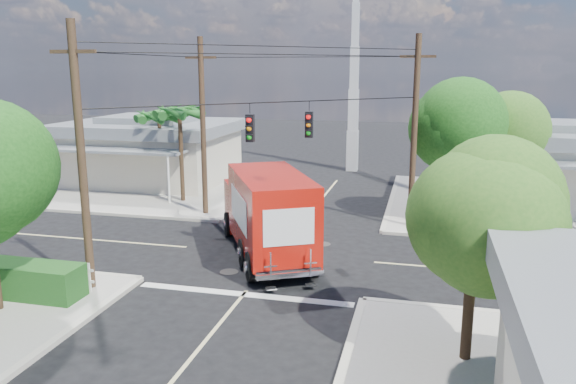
% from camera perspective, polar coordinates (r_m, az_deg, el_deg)
% --- Properties ---
extents(ground, '(120.00, 120.00, 0.00)m').
position_cam_1_polar(ground, '(23.21, -1.19, -6.35)').
color(ground, black).
rests_on(ground, ground).
extents(sidewalk_ne, '(14.12, 14.12, 0.14)m').
position_cam_1_polar(sidewalk_ne, '(33.35, 22.36, -1.34)').
color(sidewalk_ne, '#A49F94').
rests_on(sidewalk_ne, ground).
extents(sidewalk_nw, '(14.12, 14.12, 0.14)m').
position_cam_1_polar(sidewalk_nw, '(36.88, -13.24, 0.54)').
color(sidewalk_nw, '#A49F94').
rests_on(sidewalk_nw, ground).
extents(road_markings, '(32.00, 32.00, 0.01)m').
position_cam_1_polar(road_markings, '(21.87, -2.19, -7.54)').
color(road_markings, beige).
rests_on(road_markings, ground).
extents(building_ne, '(11.80, 10.20, 4.50)m').
position_cam_1_polar(building_ne, '(34.26, 25.10, 2.62)').
color(building_ne, silver).
rests_on(building_ne, sidewalk_ne).
extents(building_nw, '(10.80, 10.20, 4.30)m').
position_cam_1_polar(building_nw, '(38.41, -13.83, 4.23)').
color(building_nw, beige).
rests_on(building_nw, sidewalk_nw).
extents(radio_tower, '(0.80, 0.80, 17.00)m').
position_cam_1_polar(radio_tower, '(41.58, 6.70, 9.85)').
color(radio_tower, silver).
rests_on(radio_tower, ground).
extents(tree_ne_front, '(4.21, 4.14, 6.66)m').
position_cam_1_polar(tree_ne_front, '(28.15, 16.91, 6.39)').
color(tree_ne_front, '#422D1C').
rests_on(tree_ne_front, sidewalk_ne).
extents(tree_ne_back, '(3.77, 3.66, 5.82)m').
position_cam_1_polar(tree_ne_back, '(30.63, 21.52, 5.42)').
color(tree_ne_back, '#422D1C').
rests_on(tree_ne_back, sidewalk_ne).
extents(tree_se, '(3.67, 3.54, 5.62)m').
position_cam_1_polar(tree_se, '(14.45, 18.57, -2.00)').
color(tree_se, '#422D1C').
rests_on(tree_se, sidewalk_se).
extents(palm_nw_front, '(3.01, 3.08, 5.59)m').
position_cam_1_polar(palm_nw_front, '(31.70, -10.96, 7.83)').
color(palm_nw_front, '#422D1C').
rests_on(palm_nw_front, sidewalk_nw).
extents(palm_nw_back, '(3.01, 3.08, 5.19)m').
position_cam_1_polar(palm_nw_back, '(33.94, -12.97, 7.40)').
color(palm_nw_back, '#422D1C').
rests_on(palm_nw_back, sidewalk_nw).
extents(utility_poles, '(12.00, 10.68, 9.00)m').
position_cam_1_polar(utility_poles, '(24.12, -3.90, 5.74)').
color(utility_poles, '#473321').
rests_on(utility_poles, ground).
extents(picket_fence, '(5.94, 0.06, 1.00)m').
position_cam_1_polar(picket_fence, '(21.74, -25.80, -7.07)').
color(picket_fence, silver).
rests_on(picket_fence, sidewalk_sw).
extents(vending_boxes, '(1.90, 0.50, 1.10)m').
position_cam_1_polar(vending_boxes, '(28.26, 15.01, -1.88)').
color(vending_boxes, red).
rests_on(vending_boxes, sidewalk_ne).
extents(delivery_truck, '(5.83, 8.25, 3.50)m').
position_cam_1_polar(delivery_truck, '(22.66, -2.14, -2.14)').
color(delivery_truck, black).
rests_on(delivery_truck, ground).
extents(parked_car, '(6.12, 2.94, 1.68)m').
position_cam_1_polar(parked_car, '(23.93, 26.07, -4.96)').
color(parked_car, silver).
rests_on(parked_car, ground).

